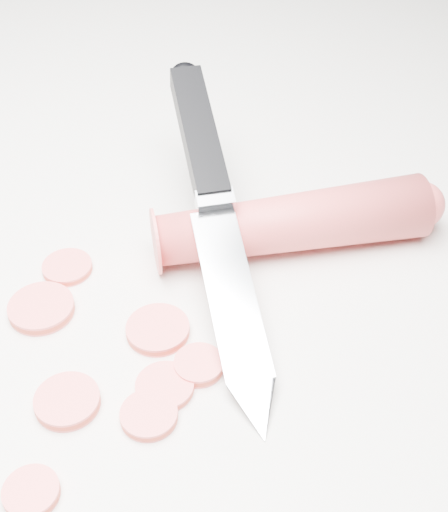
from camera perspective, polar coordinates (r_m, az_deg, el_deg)
The scene contains 11 objects.
ground at distance 0.46m, azimuth -7.76°, elevation -3.78°, with size 2.40×2.40×0.00m, color silver.
carrot at distance 0.48m, azimuth 5.48°, elevation 2.68°, with size 0.04×0.04×0.18m, color #CC393B.
carrot_slice_0 at distance 0.46m, azimuth -14.41°, elevation -4.07°, with size 0.04×0.04×0.01m, color #F05451.
carrot_slice_1 at distance 0.41m, azimuth -12.43°, elevation -11.28°, with size 0.04×0.04×0.01m, color #F05451.
carrot_slice_2 at distance 0.44m, azimuth -5.32°, elevation -5.88°, with size 0.04×0.04×0.01m, color #F05451.
carrot_slice_3 at distance 0.41m, azimuth -4.76°, elevation -10.37°, with size 0.03×0.03×0.01m, color #F05451.
carrot_slice_4 at distance 0.40m, azimuth -6.03°, elevation -12.55°, with size 0.03×0.03×0.01m, color #F05451.
carrot_slice_5 at distance 0.48m, azimuth -12.43°, elevation -0.89°, with size 0.03×0.03×0.01m, color #F05451.
carrot_slice_6 at distance 0.39m, azimuth -15.17°, elevation -17.77°, with size 0.03×0.03×0.01m, color #F05451.
carrot_slice_7 at distance 0.42m, azimuth -2.03°, elevation -8.72°, with size 0.03×0.03×0.01m, color #F05451.
kitchen_knife at distance 0.45m, azimuth -0.34°, elevation 2.98°, with size 0.22×0.20×0.09m, color silver, non-canonical shape.
Camera 1 is at (0.23, -0.21, 0.33)m, focal length 50.00 mm.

